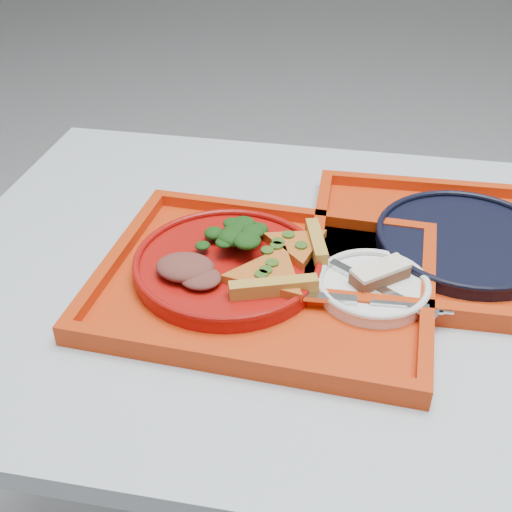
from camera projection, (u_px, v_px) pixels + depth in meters
name	position (u px, v px, depth m)	size (l,w,h in m)	color
table	(485.00, 329.00, 0.93)	(1.60, 0.80, 0.75)	#AFBBC4
tray_main	(265.00, 284.00, 0.88)	(0.45, 0.35, 0.01)	#BD2E09
tray_far	(463.00, 250.00, 0.95)	(0.45, 0.35, 0.01)	#BD2E09
dinner_plate	(228.00, 266.00, 0.89)	(0.26, 0.26, 0.02)	#980D0A
side_plate	(372.00, 288.00, 0.85)	(0.15, 0.15, 0.01)	white
navy_plate	(465.00, 242.00, 0.94)	(0.26, 0.26, 0.02)	black
pizza_slice_a	(269.00, 272.00, 0.85)	(0.13, 0.11, 0.02)	orange
pizza_slice_b	(297.00, 243.00, 0.91)	(0.11, 0.09, 0.02)	orange
salad_heap	(226.00, 229.00, 0.91)	(0.09, 0.08, 0.04)	black
meat_portion	(185.00, 267.00, 0.85)	(0.08, 0.06, 0.02)	brown
dessert_bar	(380.00, 273.00, 0.85)	(0.08, 0.08, 0.02)	#532B1B
knife	(375.00, 285.00, 0.84)	(0.18, 0.02, 0.01)	silver
fork	(369.00, 301.00, 0.82)	(0.18, 0.02, 0.01)	silver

